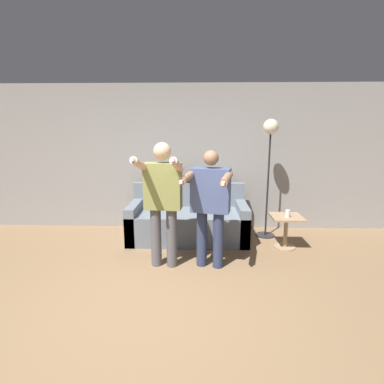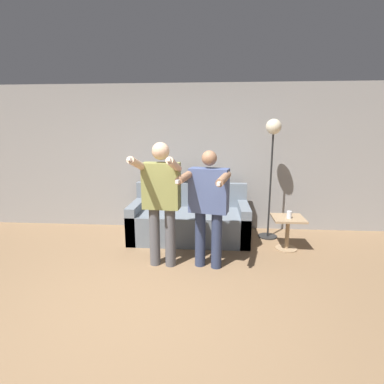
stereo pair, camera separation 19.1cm
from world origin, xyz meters
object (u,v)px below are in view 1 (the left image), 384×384
couch (188,221)px  cup (288,214)px  floor_lamp (270,144)px  side_table (286,225)px  person_left (163,196)px  person_right (210,201)px  cat (191,179)px

couch → cup: (1.53, -0.41, 0.27)m
couch → cup: size_ratio=17.55×
floor_lamp → side_table: floor_lamp is taller
floor_lamp → couch: bearing=-173.4°
person_left → side_table: 2.04m
person_right → couch: bearing=119.9°
couch → person_left: bearing=-104.9°
person_right → cup: (1.20, 0.66, -0.34)m
person_right → cat: size_ratio=3.00×
cat → person_left: bearing=-102.5°
person_left → floor_lamp: 2.11m
couch → floor_lamp: size_ratio=0.98×
cat → floor_lamp: 1.45m
person_left → side_table: size_ratio=3.26×
person_right → floor_lamp: floor_lamp is taller
cup → couch: bearing=165.0°
cup → cat: bearing=153.1°
person_left → person_right: 0.62m
floor_lamp → side_table: size_ratio=3.89×
cat → cup: (1.50, -0.76, -0.40)m
cup → floor_lamp: bearing=109.0°
person_right → side_table: person_right is taller
side_table → couch: bearing=166.7°
floor_lamp → person_left: bearing=-143.0°
floor_lamp → cup: (0.19, -0.56, -1.01)m
cat → side_table: cat is taller
person_left → floor_lamp: size_ratio=0.84×
cat → couch: bearing=-94.7°
side_table → cup: (-0.00, -0.05, 0.20)m
couch → cat: cat is taller
person_left → couch: bearing=80.1°
person_left → person_right: (0.61, -0.00, -0.07)m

